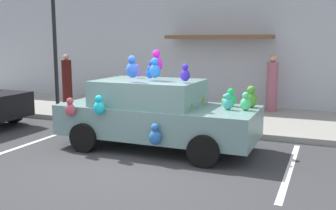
{
  "coord_description": "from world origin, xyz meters",
  "views": [
    {
      "loc": [
        3.46,
        -6.42,
        2.4
      ],
      "look_at": [
        -0.04,
        1.99,
        0.9
      ],
      "focal_mm": 41.4,
      "sensor_mm": 36.0,
      "label": 1
    }
  ],
  "objects_px": {
    "plush_covered_car": "(156,113)",
    "street_lamp_post": "(55,38)",
    "teddy_bear_on_sidewalk": "(182,112)",
    "pedestrian_walking_past": "(67,82)",
    "pedestrian_by_lamp": "(272,85)"
  },
  "relations": [
    {
      "from": "plush_covered_car",
      "to": "teddy_bear_on_sidewalk",
      "type": "relative_size",
      "value": 7.51
    },
    {
      "from": "plush_covered_car",
      "to": "pedestrian_by_lamp",
      "type": "height_order",
      "value": "plush_covered_car"
    },
    {
      "from": "street_lamp_post",
      "to": "pedestrian_walking_past",
      "type": "xyz_separation_m",
      "value": [
        -0.65,
        1.38,
        -1.51
      ]
    },
    {
      "from": "teddy_bear_on_sidewalk",
      "to": "pedestrian_by_lamp",
      "type": "distance_m",
      "value": 3.47
    },
    {
      "from": "teddy_bear_on_sidewalk",
      "to": "street_lamp_post",
      "type": "height_order",
      "value": "street_lamp_post"
    },
    {
      "from": "street_lamp_post",
      "to": "pedestrian_by_lamp",
      "type": "relative_size",
      "value": 2.08
    },
    {
      "from": "plush_covered_car",
      "to": "street_lamp_post",
      "type": "relative_size",
      "value": 1.16
    },
    {
      "from": "pedestrian_walking_past",
      "to": "plush_covered_car",
      "type": "bearing_deg",
      "value": -34.6
    },
    {
      "from": "pedestrian_by_lamp",
      "to": "street_lamp_post",
      "type": "bearing_deg",
      "value": -155.59
    },
    {
      "from": "plush_covered_car",
      "to": "teddy_bear_on_sidewalk",
      "type": "bearing_deg",
      "value": 95.14
    },
    {
      "from": "pedestrian_by_lamp",
      "to": "teddy_bear_on_sidewalk",
      "type": "bearing_deg",
      "value": -127.32
    },
    {
      "from": "pedestrian_walking_past",
      "to": "teddy_bear_on_sidewalk",
      "type": "bearing_deg",
      "value": -14.41
    },
    {
      "from": "teddy_bear_on_sidewalk",
      "to": "pedestrian_by_lamp",
      "type": "relative_size",
      "value": 0.32
    },
    {
      "from": "teddy_bear_on_sidewalk",
      "to": "street_lamp_post",
      "type": "bearing_deg",
      "value": -178.24
    },
    {
      "from": "street_lamp_post",
      "to": "pedestrian_walking_past",
      "type": "relative_size",
      "value": 2.12
    }
  ]
}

